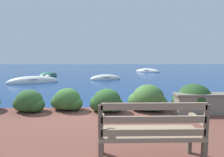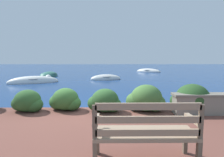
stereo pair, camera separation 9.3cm
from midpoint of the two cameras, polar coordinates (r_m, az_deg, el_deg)
The scene contains 13 objects.
ground_plane at distance 5.46m, azimuth -6.90°, elevation -11.54°, with size 80.00×80.00×0.00m.
park_bench at distance 2.59m, azimuth 11.85°, elevation -16.40°, with size 1.45×0.48×0.93m.
stone_wall at distance 5.30m, azimuth 27.79°, elevation -7.27°, with size 1.57×0.39×0.55m.
hedge_clump_left at distance 5.43m, azimuth -25.48°, elevation -6.95°, with size 0.90×0.65×0.61m.
hedge_clump_centre at distance 5.22m, azimuth -14.55°, elevation -6.95°, with size 0.93×0.67×0.63m.
hedge_clump_right at distance 4.89m, azimuth -1.88°, elevation -7.59°, with size 0.95×0.68×0.65m.
hedge_clump_far_right at distance 5.06m, azimuth 11.49°, elevation -6.73°, with size 1.10×0.79×0.75m.
hedge_clump_extra at distance 5.40m, azimuth 25.02°, elevation -6.24°, with size 1.14×0.82×0.78m.
rowboat_nearest at distance 12.99m, azimuth -24.05°, elevation -1.03°, with size 3.36×2.04×0.84m.
rowboat_mid at distance 13.68m, azimuth -1.87°, elevation -0.09°, with size 2.55×1.52×0.72m.
rowboat_far at distance 16.82m, azimuth -19.78°, elevation 0.84°, with size 1.55×2.55×0.80m.
rowboat_outer at distance 21.27m, azimuth 11.90°, elevation 2.26°, with size 3.10×2.64×0.74m.
mooring_buoy at distance 15.15m, azimuth -19.91°, elevation 0.27°, with size 0.55×0.55×0.50m.
Camera 2 is at (0.63, -5.15, 1.72)m, focal length 28.00 mm.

